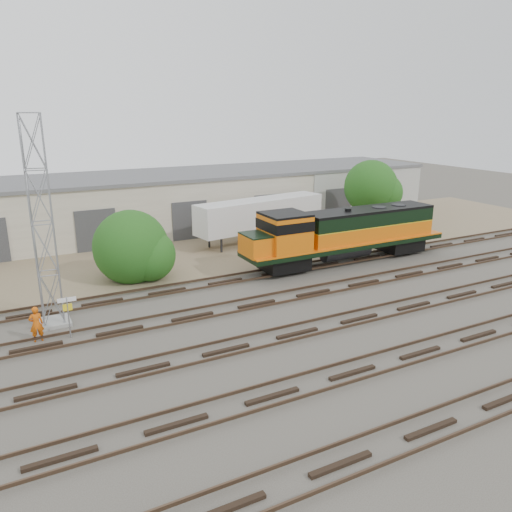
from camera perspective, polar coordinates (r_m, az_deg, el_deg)
name	(u,v)px	position (r m, az deg, el deg)	size (l,w,h in m)	color
ground	(269,314)	(28.31, 1.48, -6.65)	(140.00, 140.00, 0.00)	#47423A
dirt_strip	(180,250)	(41.33, -8.65, 0.68)	(80.00, 16.00, 0.02)	#726047
tracks	(297,333)	(25.93, 4.74, -8.78)	(80.00, 20.40, 0.28)	black
warehouse	(151,203)	(48.20, -11.89, 5.99)	(58.40, 10.40, 5.30)	beige
locomotive	(344,233)	(37.43, 9.98, 2.61)	(16.71, 2.93, 4.02)	black
signal_tower	(43,228)	(27.59, -23.17, 3.01)	(1.61, 1.61, 10.94)	gray
sign_post	(68,309)	(26.64, -20.71, -5.73)	(0.90, 0.07, 2.19)	gray
worker	(36,324)	(27.08, -23.82, -7.13)	(0.67, 0.44, 1.84)	#D3550B
semi_trailer	(263,215)	(43.24, 0.82, 4.75)	(12.34, 4.35, 3.73)	silver
dumpster_blue	(312,220)	(48.75, 6.45, 4.08)	(1.60, 1.50, 1.50)	navy
dumpster_red	(380,215)	(52.69, 13.95, 4.57)	(1.50, 1.40, 1.40)	maroon
tree_mid	(136,249)	(34.33, -13.59, 0.75)	(5.28, 5.03, 5.03)	#382619
tree_east	(374,188)	(47.94, 13.34, 7.55)	(5.17, 4.92, 6.64)	#382619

